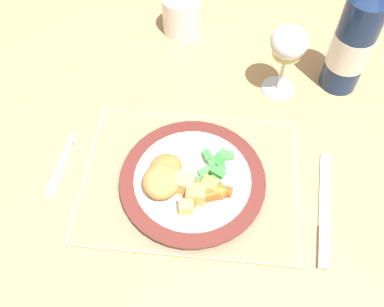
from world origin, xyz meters
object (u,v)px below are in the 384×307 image
(fork, at_px, (60,169))
(bottle, at_px, (355,38))
(dining_table, at_px, (208,165))
(wine_glass, at_px, (288,46))
(drinking_cup, at_px, (182,13))
(table_knife, at_px, (324,218))
(dinner_plate, at_px, (192,181))

(fork, distance_m, bottle, 0.58)
(dining_table, xyz_separation_m, fork, (-0.25, -0.08, 0.08))
(bottle, bearing_deg, fork, -152.63)
(dining_table, bearing_deg, wine_glass, 48.90)
(fork, distance_m, drinking_cup, 0.43)
(table_knife, xyz_separation_m, bottle, (0.05, 0.31, 0.11))
(dining_table, distance_m, bottle, 0.36)
(drinking_cup, bearing_deg, dinner_plate, -81.11)
(dining_table, xyz_separation_m, dinner_plate, (-0.02, -0.09, 0.09))
(dining_table, distance_m, wine_glass, 0.27)
(wine_glass, distance_m, drinking_cup, 0.27)
(dining_table, bearing_deg, dinner_plate, -102.65)
(dinner_plate, bearing_deg, table_knife, -10.07)
(dinner_plate, bearing_deg, dining_table, 77.35)
(dining_table, height_order, drinking_cup, drinking_cup)
(table_knife, bearing_deg, wine_glass, 104.45)
(fork, relative_size, table_knife, 0.61)
(fork, xyz_separation_m, wine_glass, (0.38, 0.23, 0.11))
(dining_table, xyz_separation_m, wine_glass, (0.13, 0.15, 0.19))
(wine_glass, distance_m, bottle, 0.12)
(fork, height_order, wine_glass, wine_glass)
(dining_table, relative_size, fork, 11.18)
(fork, bearing_deg, dining_table, 18.17)
(dinner_plate, distance_m, bottle, 0.39)
(wine_glass, bearing_deg, dining_table, -131.10)
(bottle, bearing_deg, dinner_plate, -134.85)
(dinner_plate, relative_size, wine_glass, 1.62)
(fork, height_order, bottle, bottle)
(fork, xyz_separation_m, table_knife, (0.45, -0.05, 0.00))
(dining_table, relative_size, bottle, 4.99)
(dining_table, distance_m, drinking_cup, 0.34)
(fork, bearing_deg, bottle, 27.37)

